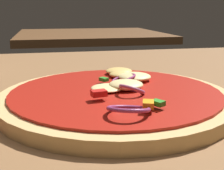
# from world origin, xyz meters

# --- Properties ---
(dining_table) EXTENTS (1.44, 0.91, 0.03)m
(dining_table) POSITION_xyz_m (0.00, 0.00, 0.02)
(dining_table) COLOR brown
(dining_table) RESTS_ON ground
(pizza) EXTENTS (0.29, 0.29, 0.03)m
(pizza) POSITION_xyz_m (0.04, -0.04, 0.04)
(pizza) COLOR tan
(pizza) RESTS_ON dining_table
(background_table) EXTENTS (0.73, 0.67, 0.03)m
(background_table) POSITION_xyz_m (0.18, 1.17, 0.02)
(background_table) COLOR brown
(background_table) RESTS_ON ground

